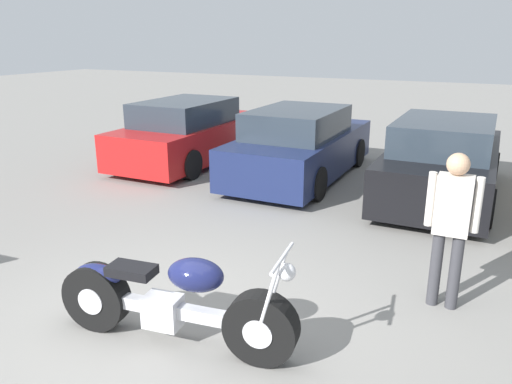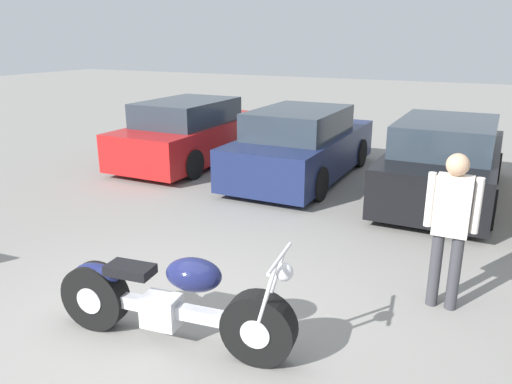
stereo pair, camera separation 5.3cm
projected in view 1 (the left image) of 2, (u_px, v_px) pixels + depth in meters
ground_plane at (156, 331)px, 4.84m from camera, size 60.00×60.00×0.00m
motorcycle at (172, 302)px, 4.53m from camera, size 2.34×0.68×1.04m
parked_car_red at (191, 133)px, 11.19m from camera, size 1.80×4.28×1.40m
parked_car_navy at (300, 146)px, 9.92m from camera, size 1.80×4.28×1.40m
parked_car_black at (443, 161)px, 8.69m from camera, size 1.80×4.28×1.40m
person_standing at (452, 219)px, 5.01m from camera, size 0.52×0.22×1.66m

